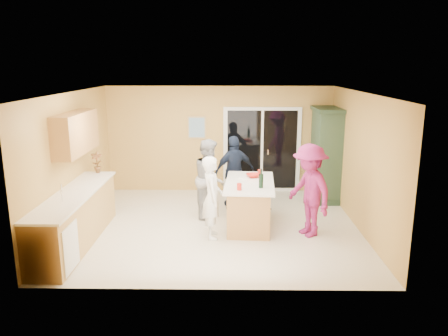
{
  "coord_description": "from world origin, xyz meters",
  "views": [
    {
      "loc": [
        0.27,
        -8.11,
        3.11
      ],
      "look_at": [
        0.15,
        0.1,
        1.15
      ],
      "focal_mm": 35.0,
      "sensor_mm": 36.0,
      "label": 1
    }
  ],
  "objects_px": {
    "woman_grey": "(210,178)",
    "woman_magenta": "(309,190)",
    "green_hutch": "(326,155)",
    "kitchen_island": "(249,205)",
    "woman_navy": "(234,171)",
    "woman_white": "(212,197)"
  },
  "relations": [
    {
      "from": "kitchen_island",
      "to": "woman_grey",
      "type": "height_order",
      "value": "woman_grey"
    },
    {
      "from": "green_hutch",
      "to": "woman_white",
      "type": "bearing_deg",
      "value": -136.75
    },
    {
      "from": "woman_white",
      "to": "woman_grey",
      "type": "distance_m",
      "value": 1.17
    },
    {
      "from": "kitchen_island",
      "to": "woman_white",
      "type": "bearing_deg",
      "value": -136.83
    },
    {
      "from": "woman_grey",
      "to": "woman_magenta",
      "type": "xyz_separation_m",
      "value": [
        1.87,
        -1.03,
        0.05
      ]
    },
    {
      "from": "woman_white",
      "to": "woman_navy",
      "type": "xyz_separation_m",
      "value": [
        0.42,
        1.83,
        0.04
      ]
    },
    {
      "from": "woman_white",
      "to": "woman_magenta",
      "type": "height_order",
      "value": "woman_magenta"
    },
    {
      "from": "woman_magenta",
      "to": "woman_grey",
      "type": "bearing_deg",
      "value": -144.32
    },
    {
      "from": "kitchen_island",
      "to": "woman_navy",
      "type": "height_order",
      "value": "woman_navy"
    },
    {
      "from": "kitchen_island",
      "to": "green_hutch",
      "type": "bearing_deg",
      "value": 48.2
    },
    {
      "from": "green_hutch",
      "to": "woman_grey",
      "type": "height_order",
      "value": "green_hutch"
    },
    {
      "from": "kitchen_island",
      "to": "woman_navy",
      "type": "bearing_deg",
      "value": 106.3
    },
    {
      "from": "woman_grey",
      "to": "woman_navy",
      "type": "xyz_separation_m",
      "value": [
        0.52,
        0.66,
        -0.02
      ]
    },
    {
      "from": "woman_grey",
      "to": "woman_magenta",
      "type": "bearing_deg",
      "value": -115.21
    },
    {
      "from": "woman_navy",
      "to": "woman_magenta",
      "type": "relative_size",
      "value": 0.92
    },
    {
      "from": "woman_white",
      "to": "woman_navy",
      "type": "bearing_deg",
      "value": -19.17
    },
    {
      "from": "woman_grey",
      "to": "woman_white",
      "type": "bearing_deg",
      "value": -171.53
    },
    {
      "from": "green_hutch",
      "to": "woman_white",
      "type": "xyz_separation_m",
      "value": [
        -2.55,
        -2.4,
        -0.29
      ]
    },
    {
      "from": "green_hutch",
      "to": "woman_magenta",
      "type": "height_order",
      "value": "green_hutch"
    },
    {
      "from": "green_hutch",
      "to": "woman_white",
      "type": "distance_m",
      "value": 3.51
    },
    {
      "from": "kitchen_island",
      "to": "green_hutch",
      "type": "relative_size",
      "value": 0.82
    },
    {
      "from": "woman_grey",
      "to": "woman_magenta",
      "type": "height_order",
      "value": "woman_magenta"
    }
  ]
}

